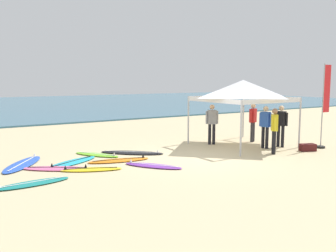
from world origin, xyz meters
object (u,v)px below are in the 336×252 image
Objects in this scene: person_black at (281,123)px; gear_bag_near_tent at (308,147)px; surfboard_pink at (57,168)px; person_yellow at (274,128)px; surfboard_yellow at (91,169)px; surfboard_lime at (97,155)px; surfboard_teal at (32,183)px; surfboard_purple at (153,166)px; surfboard_blue at (23,164)px; surfboard_cyan at (72,162)px; person_red at (253,120)px; banner_flag at (324,109)px; surfboard_orange at (119,160)px; surfboard_black at (132,153)px; person_blue at (265,124)px; canopy_tent at (243,89)px; person_grey at (212,121)px.

person_black is 2.85× the size of gear_bag_near_tent.
surfboard_pink is 7.84m from person_yellow.
surfboard_yellow is 1.04× the size of surfboard_lime.
surfboard_teal is 1.08× the size of surfboard_purple.
surfboard_teal is 3.45× the size of gear_bag_near_tent.
surfboard_blue is at bearing 123.09° from surfboard_pink.
surfboard_cyan is at bearing 47.96° from surfboard_teal.
person_yellow is 2.70m from person_red.
surfboard_pink is at bearing 165.64° from person_yellow.
surfboard_teal is 0.84× the size of surfboard_blue.
surfboard_purple is 0.57× the size of banner_flag.
surfboard_orange is 1.56m from surfboard_cyan.
gear_bag_near_tent is at bearing -8.78° from surfboard_purple.
person_yellow and person_red have the same top height.
surfboard_cyan is 8.44m from person_black.
surfboard_black is (4.16, 2.28, -0.00)m from surfboard_teal.
surfboard_yellow is 0.90× the size of surfboard_pink.
surfboard_pink is 10.52m from banner_flag.
person_yellow is at bearing -14.36° from surfboard_pink.
surfboard_orange is 6.15m from person_blue.
surfboard_teal is at bearing 174.60° from gear_bag_near_tent.
surfboard_pink is (-0.66, -0.60, -0.00)m from surfboard_cyan.
surfboard_purple is (1.85, -0.61, -0.00)m from surfboard_yellow.
gear_bag_near_tent reaches higher than surfboard_cyan.
banner_flag is (2.08, -1.18, 0.59)m from person_blue.
person_yellow reaches higher than surfboard_cyan.
surfboard_cyan is at bearing 159.82° from person_yellow.
surfboard_black is at bearing 8.86° from surfboard_cyan.
canopy_tent reaches higher than surfboard_yellow.
gear_bag_near_tent reaches higher than surfboard_teal.
surfboard_yellow is at bearing 161.82° from surfboard_purple.
person_red is (9.62, -0.77, 0.95)m from surfboard_blue.
canopy_tent is at bearing 8.53° from surfboard_teal.
person_red is (6.72, 0.40, 0.95)m from surfboard_orange.
canopy_tent is 7.38m from surfboard_yellow.
surfboard_lime is at bearing 167.52° from canopy_tent.
person_red reaches higher than surfboard_lime.
surfboard_teal is 9.22m from person_blue.
person_red is (8.17, -0.16, 0.95)m from surfboard_cyan.
surfboard_yellow and surfboard_lime have the same top height.
surfboard_blue is at bearing 130.74° from surfboard_yellow.
surfboard_yellow is 9.60m from banner_flag.
surfboard_blue and surfboard_lime have the same top height.
gear_bag_near_tent reaches higher than surfboard_yellow.
surfboard_blue is 0.73× the size of banner_flag.
surfboard_teal is 1.08× the size of surfboard_yellow.
person_yellow is (4.44, -2.91, 0.95)m from surfboard_black.
person_yellow reaches higher than surfboard_yellow.
surfboard_lime is 0.55× the size of banner_flag.
surfboard_purple is at bearing -152.48° from person_grey.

